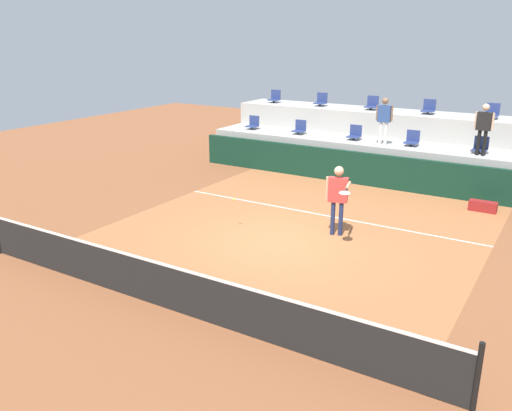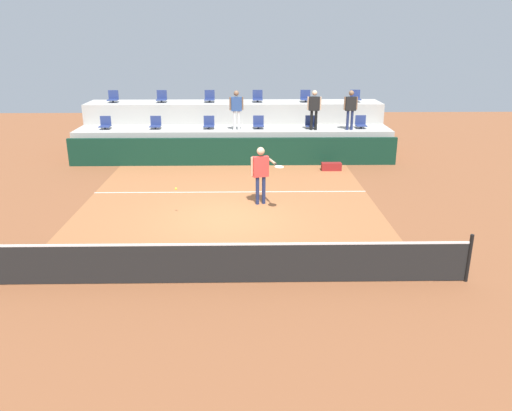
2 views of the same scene
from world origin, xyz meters
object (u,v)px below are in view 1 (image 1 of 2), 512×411
at_px(stadium_chair_lower_right, 481,146).
at_px(spectator_in_white, 484,125).
at_px(stadium_chair_lower_left, 300,128).
at_px(tennis_ball, 234,199).
at_px(tennis_player, 338,194).
at_px(spectator_in_grey, 384,117).
at_px(stadium_chair_lower_mid_left, 355,134).
at_px(stadium_chair_upper_mid_right, 429,108).
at_px(stadium_chair_upper_right, 492,112).
at_px(stadium_chair_upper_left, 321,101).
at_px(stadium_chair_upper_far_left, 275,97).
at_px(stadium_chair_lower_far_left, 253,124).
at_px(stadium_chair_lower_mid_right, 412,139).
at_px(equipment_bag, 483,206).
at_px(stadium_chair_upper_mid_left, 372,104).

xyz_separation_m(stadium_chair_lower_right, spectator_in_white, (0.07, -0.38, 0.74)).
xyz_separation_m(stadium_chair_lower_left, stadium_chair_lower_right, (6.42, 0.00, 0.00)).
relative_size(stadium_chair_lower_right, tennis_ball, 7.65).
bearing_deg(tennis_ball, tennis_player, 21.18).
height_order(stadium_chair_lower_right, spectator_in_grey, spectator_in_grey).
distance_m(stadium_chair_lower_mid_left, spectator_in_white, 4.37).
distance_m(stadium_chair_upper_mid_right, tennis_ball, 9.31).
height_order(stadium_chair_lower_left, stadium_chair_upper_right, stadium_chair_upper_right).
distance_m(stadium_chair_lower_left, stadium_chair_upper_right, 6.68).
bearing_deg(stadium_chair_upper_mid_right, stadium_chair_upper_left, 180.00).
bearing_deg(tennis_player, stadium_chair_upper_mid_right, 89.60).
height_order(stadium_chair_upper_far_left, stadium_chair_upper_mid_right, same).
bearing_deg(stadium_chair_lower_far_left, stadium_chair_upper_right, 12.03).
bearing_deg(stadium_chair_upper_mid_right, tennis_player, -90.40).
relative_size(stadium_chair_lower_mid_left, stadium_chair_upper_right, 1.00).
relative_size(stadium_chair_lower_mid_right, tennis_player, 0.29).
relative_size(stadium_chair_lower_mid_right, equipment_bag, 0.68).
xyz_separation_m(stadium_chair_upper_far_left, equipment_bag, (9.13, -3.91, -2.16)).
relative_size(tennis_player, spectator_in_white, 1.12).
bearing_deg(stadium_chair_lower_mid_right, stadium_chair_lower_far_left, 180.00).
bearing_deg(stadium_chair_upper_left, stadium_chair_upper_right, 0.00).
bearing_deg(stadium_chair_upper_mid_left, stadium_chair_lower_mid_left, -87.64).
bearing_deg(stadium_chair_lower_left, stadium_chair_lower_mid_right, 0.00).
relative_size(stadium_chair_upper_mid_right, tennis_player, 0.29).
distance_m(stadium_chair_lower_mid_right, stadium_chair_upper_left, 4.68).
bearing_deg(equipment_bag, stadium_chair_upper_mid_left, 141.28).
distance_m(stadium_chair_lower_mid_right, spectator_in_grey, 1.22).
relative_size(stadium_chair_lower_right, spectator_in_grey, 0.33).
distance_m(stadium_chair_lower_far_left, spectator_in_white, 8.60).
relative_size(stadium_chair_lower_mid_left, stadium_chair_upper_left, 1.00).
distance_m(stadium_chair_lower_far_left, stadium_chair_lower_mid_right, 6.32).
height_order(stadium_chair_upper_far_left, equipment_bag, stadium_chair_upper_far_left).
bearing_deg(spectator_in_grey, spectator_in_white, 0.00).
height_order(stadium_chair_lower_left, spectator_in_white, spectator_in_white).
height_order(stadium_chair_lower_far_left, stadium_chair_lower_mid_left, same).
distance_m(spectator_in_grey, tennis_ball, 6.99).
height_order(stadium_chair_upper_left, equipment_bag, stadium_chair_upper_left).
xyz_separation_m(stadium_chair_upper_mid_right, stadium_chair_upper_right, (2.13, 0.00, 0.00)).
xyz_separation_m(stadium_chair_upper_far_left, stadium_chair_upper_mid_left, (4.25, 0.00, 0.00)).
distance_m(stadium_chair_upper_mid_left, spectator_in_grey, 2.51).
bearing_deg(stadium_chair_lower_mid_right, stadium_chair_upper_mid_left, 139.71).
bearing_deg(stadium_chair_lower_mid_left, stadium_chair_upper_right, 23.31).
height_order(stadium_chair_lower_mid_right, spectator_in_grey, spectator_in_grey).
xyz_separation_m(stadium_chair_upper_right, spectator_in_grey, (-3.02, -2.18, -0.12)).
bearing_deg(stadium_chair_lower_mid_right, stadium_chair_upper_mid_right, 89.97).
distance_m(stadium_chair_lower_mid_left, tennis_player, 6.41).
bearing_deg(stadium_chair_upper_right, equipment_bag, -80.90).
bearing_deg(tennis_player, stadium_chair_upper_right, 74.53).
relative_size(stadium_chair_upper_mid_left, tennis_player, 0.29).
xyz_separation_m(stadium_chair_upper_right, tennis_player, (-2.18, -7.88, -1.21)).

